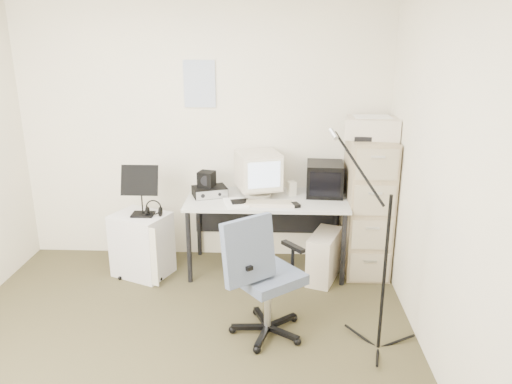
{
  "coord_description": "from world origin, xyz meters",
  "views": [
    {
      "loc": [
        0.71,
        -2.99,
        2.22
      ],
      "look_at": [
        0.55,
        0.95,
        0.95
      ],
      "focal_mm": 35.0,
      "sensor_mm": 36.0,
      "label": 1
    }
  ],
  "objects_px": {
    "filing_cabinet": "(367,206)",
    "side_cart": "(142,244)",
    "desk": "(266,234)",
    "office_chair": "(268,275)"
  },
  "relations": [
    {
      "from": "filing_cabinet",
      "to": "side_cart",
      "type": "distance_m",
      "value": 2.16
    },
    {
      "from": "side_cart",
      "to": "desk",
      "type": "bearing_deg",
      "value": 31.04
    },
    {
      "from": "office_chair",
      "to": "filing_cabinet",
      "type": "bearing_deg",
      "value": 12.32
    },
    {
      "from": "office_chair",
      "to": "side_cart",
      "type": "distance_m",
      "value": 1.55
    },
    {
      "from": "filing_cabinet",
      "to": "desk",
      "type": "xyz_separation_m",
      "value": [
        -0.95,
        -0.03,
        -0.29
      ]
    },
    {
      "from": "office_chair",
      "to": "side_cart",
      "type": "height_order",
      "value": "office_chair"
    },
    {
      "from": "desk",
      "to": "side_cart",
      "type": "relative_size",
      "value": 2.48
    },
    {
      "from": "filing_cabinet",
      "to": "desk",
      "type": "distance_m",
      "value": 0.99
    },
    {
      "from": "desk",
      "to": "office_chair",
      "type": "relative_size",
      "value": 1.5
    },
    {
      "from": "filing_cabinet",
      "to": "office_chair",
      "type": "height_order",
      "value": "filing_cabinet"
    }
  ]
}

